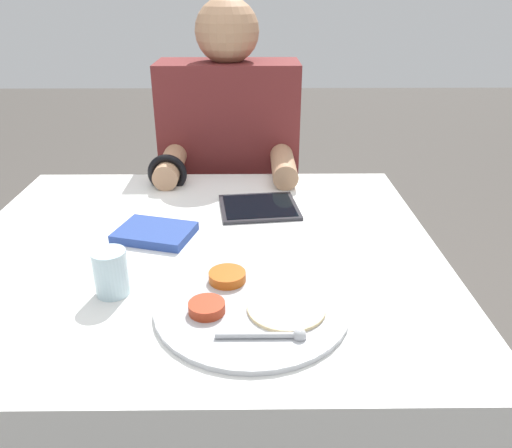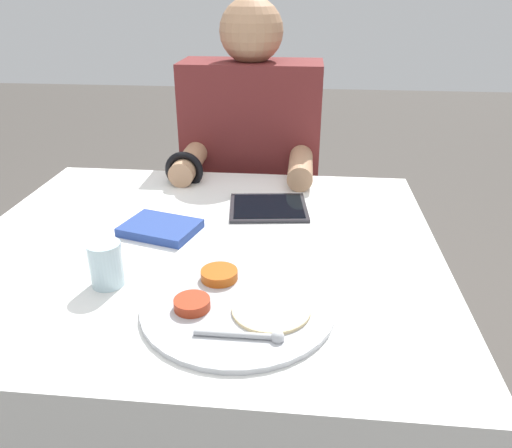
{
  "view_description": "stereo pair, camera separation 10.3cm",
  "coord_description": "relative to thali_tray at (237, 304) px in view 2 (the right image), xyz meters",
  "views": [
    {
      "loc": [
        0.11,
        -0.95,
        1.25
      ],
      "look_at": [
        0.12,
        -0.01,
        0.81
      ],
      "focal_mm": 35.0,
      "sensor_mm": 36.0,
      "label": 1
    },
    {
      "loc": [
        0.22,
        -0.94,
        1.25
      ],
      "look_at": [
        0.12,
        -0.01,
        0.81
      ],
      "focal_mm": 35.0,
      "sensor_mm": 36.0,
      "label": 2
    }
  ],
  "objects": [
    {
      "name": "thali_tray",
      "position": [
        0.0,
        0.0,
        0.0
      ],
      "size": [
        0.34,
        0.34,
        0.03
      ],
      "color": "#B7BABF",
      "rests_on": "dining_table"
    },
    {
      "name": "person_diner",
      "position": [
        -0.07,
        0.86,
        -0.18
      ],
      "size": [
        0.44,
        0.42,
        1.23
      ],
      "color": "black",
      "rests_on": "ground_plane"
    },
    {
      "name": "tablet_device",
      "position": [
        0.02,
        0.43,
        -0.0
      ],
      "size": [
        0.21,
        0.19,
        0.01
      ],
      "color": "#28282D",
      "rests_on": "dining_table"
    },
    {
      "name": "drinking_glass",
      "position": [
        -0.25,
        0.05,
        0.04
      ],
      "size": [
        0.06,
        0.06,
        0.09
      ],
      "color": "silver",
      "rests_on": "dining_table"
    },
    {
      "name": "dining_table",
      "position": [
        -0.11,
        0.23,
        -0.38
      ],
      "size": [
        1.02,
        0.92,
        0.75
      ],
      "color": "silver",
      "rests_on": "ground_plane"
    },
    {
      "name": "red_notebook",
      "position": [
        -0.21,
        0.28,
        0.0
      ],
      "size": [
        0.19,
        0.16,
        0.02
      ],
      "color": "silver",
      "rests_on": "dining_table"
    }
  ]
}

